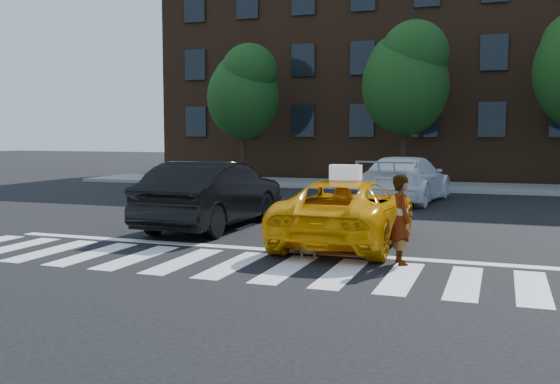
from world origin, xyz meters
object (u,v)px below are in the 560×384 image
at_px(taxi, 347,211).
at_px(black_sedan, 213,194).
at_px(white_suv, 406,179).
at_px(dog, 306,248).
at_px(tree_left, 244,89).
at_px(tree_mid, 406,75).
at_px(woman, 402,220).

bearing_deg(taxi, black_sedan, -16.21).
distance_m(black_sedan, white_suv, 8.46).
xyz_separation_m(taxi, black_sedan, (-3.69, 1.05, 0.15)).
height_order(white_suv, dog, white_suv).
xyz_separation_m(tree_left, black_sedan, (4.67, -13.03, -3.60)).
bearing_deg(tree_mid, white_suv, -80.92).
distance_m(tree_left, dog, 18.31).
bearing_deg(taxi, white_suv, -90.30).
bearing_deg(white_suv, black_sedan, 70.34).
bearing_deg(woman, taxi, 15.64).
relative_size(white_suv, dog, 9.91).
bearing_deg(dog, tree_mid, 72.72).
bearing_deg(tree_mid, black_sedan, -102.23).
distance_m(taxi, dog, 1.93).
bearing_deg(tree_left, taxi, -59.29).
height_order(tree_mid, white_suv, tree_mid).
distance_m(tree_left, taxi, 16.81).
distance_m(tree_mid, taxi, 14.71).
relative_size(tree_mid, taxi, 1.42).
bearing_deg(black_sedan, dog, 139.73).
xyz_separation_m(tree_mid, white_suv, (0.87, -5.42, -4.06)).
bearing_deg(white_suv, dog, 94.21).
height_order(tree_left, tree_mid, tree_mid).
height_order(tree_left, taxi, tree_left).
xyz_separation_m(woman, dog, (-1.80, -0.01, -0.63)).
bearing_deg(black_sedan, tree_mid, -101.64).
distance_m(tree_mid, dog, 16.59).
relative_size(tree_left, taxi, 1.30).
bearing_deg(white_suv, tree_mid, -74.71).
xyz_separation_m(tree_left, taxi, (8.37, -14.08, -3.75)).
height_order(tree_left, black_sedan, tree_left).
distance_m(black_sedan, woman, 5.87).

